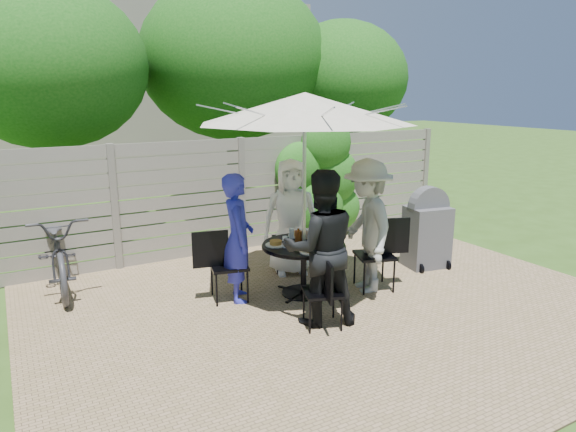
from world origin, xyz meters
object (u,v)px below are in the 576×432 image
glass_back (292,233)px  glass_front (317,244)px  person_front (320,249)px  plate_right (331,240)px  bbq_grill (427,231)px  person_right (367,226)px  chair_back (289,251)px  plate_extra (324,248)px  chair_left (228,280)px  glass_left (285,242)px  bicycle (59,250)px  plate_front (310,250)px  umbrella (305,108)px  patio_table (304,259)px  plate_back (298,234)px  syrup_jug (298,237)px  chair_front (323,306)px  chair_right (375,269)px  coffee_cup (308,234)px  plate_left (276,243)px  glass_right (322,235)px  person_left (238,238)px

glass_back → glass_front: size_ratio=1.00×
person_front → plate_right: person_front is taller
bbq_grill → person_right: bearing=-157.9°
chair_back → plate_extra: (-0.23, -1.26, 0.42)m
chair_left → glass_left: 0.86m
bicycle → bbq_grill: size_ratio=1.63×
plate_front → bbq_grill: bbq_grill is taller
umbrella → plate_extra: (0.08, -0.34, -1.65)m
plate_extra → patio_table: bearing=102.5°
chair_left → plate_back: chair_left is taller
plate_front → syrup_jug: 0.42m
person_right → glass_left: (-1.07, 0.25, -0.11)m
chair_front → person_right: 1.41m
chair_right → glass_front: size_ratio=6.89×
patio_table → syrup_jug: 0.30m
plate_right → plate_extra: (-0.27, -0.23, 0.00)m
umbrella → plate_right: (0.34, -0.11, -1.65)m
bicycle → plate_right: bearing=-29.8°
patio_table → coffee_cup: (0.16, 0.18, 0.27)m
umbrella → plate_back: (0.11, 0.34, -1.65)m
patio_table → chair_right: bearing=-18.5°
person_right → plate_left: size_ratio=6.71×
bicycle → chair_left: bearing=-37.6°
chair_front → glass_back: 1.33m
bicycle → glass_back: bearing=-27.1°
chair_right → person_right: bearing=0.5°
plate_back → chair_left: bearing=-178.0°
chair_right → plate_back: chair_right is taller
chair_right → bbq_grill: bbq_grill is taller
chair_right → plate_left: 1.39m
glass_left → glass_front: size_ratio=1.00×
bbq_grill → plate_left: bearing=-172.0°
plate_back → plate_left: (-0.46, -0.23, 0.00)m
plate_left → glass_right: bearing=-8.9°
glass_back → glass_right: (0.30, -0.26, 0.00)m
plate_extra → bbq_grill: (2.07, 0.37, -0.15)m
person_front → syrup_jug: (0.22, 0.85, -0.11)m
plate_back → plate_extra: size_ratio=1.08×
patio_table → syrup_jug: bearing=121.7°
chair_right → coffee_cup: size_ratio=8.04×
plate_extra → person_right: bearing=6.3°
bicycle → chair_front: bearing=-46.3°
chair_front → bicycle: size_ratio=0.42×
plate_right → plate_left: bearing=161.5°
chair_right → chair_back: bearing=-44.4°
person_left → plate_front: (0.67, -0.60, -0.10)m
glass_left → glass_front: bearing=-41.5°
chair_left → plate_right: (1.26, -0.42, 0.43)m
chair_right → plate_extra: 0.94m
chair_left → glass_back: 1.02m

